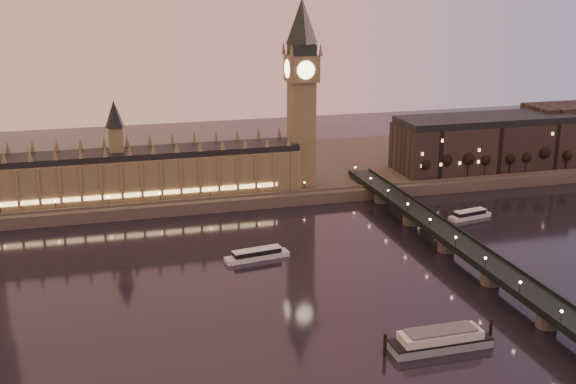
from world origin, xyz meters
TOP-DOWN VIEW (x-y plane):
  - ground at (0.00, 0.00)m, footprint 700.00×700.00m
  - far_embankment at (30.00, 165.00)m, footprint 560.00×130.00m
  - palace_of_westminster at (-40.12, 120.99)m, footprint 180.00×26.62m
  - big_ben at (53.99, 120.99)m, footprint 17.68×17.68m
  - westminster_bridge at (91.61, 0.00)m, footprint 13.20×260.00m
  - city_block at (194.94, 130.93)m, footprint 155.00×45.00m
  - bare_tree_0 at (125.89, 109.00)m, footprint 6.49×6.49m
  - bare_tree_1 at (138.68, 109.00)m, footprint 6.49×6.49m
  - bare_tree_2 at (151.46, 109.00)m, footprint 6.49×6.49m
  - bare_tree_3 at (164.25, 109.00)m, footprint 6.49×6.49m
  - bare_tree_4 at (177.03, 109.00)m, footprint 6.49×6.49m
  - bare_tree_5 at (189.82, 109.00)m, footprint 6.49×6.49m
  - bare_tree_6 at (202.60, 109.00)m, footprint 6.49×6.49m
  - bare_tree_7 at (215.39, 109.00)m, footprint 6.49×6.49m
  - cruise_boat_a at (8.02, 32.17)m, footprint 29.23×10.44m
  - cruise_boat_b at (125.29, 57.56)m, footprint 24.02×10.37m
  - moored_barge at (48.78, -60.98)m, footprint 39.87×10.07m

SIDE VIEW (x-z plane):
  - ground at x=0.00m, z-range 0.00..0.00m
  - cruise_boat_b at x=125.29m, z-range -0.26..4.05m
  - cruise_boat_a at x=8.02m, z-range -0.27..4.31m
  - far_embankment at x=30.00m, z-range 0.00..6.00m
  - moored_barge at x=48.78m, z-range -0.57..6.74m
  - westminster_bridge at x=91.61m, z-range -2.13..13.17m
  - bare_tree_0 at x=125.89m, z-range 9.27..22.46m
  - bare_tree_1 at x=138.68m, z-range 9.27..22.46m
  - bare_tree_2 at x=151.46m, z-range 9.27..22.46m
  - bare_tree_3 at x=164.25m, z-range 9.27..22.46m
  - bare_tree_4 at x=177.03m, z-range 9.27..22.46m
  - bare_tree_5 at x=189.82m, z-range 9.27..22.46m
  - bare_tree_6 at x=202.60m, z-range 9.27..22.46m
  - bare_tree_7 at x=215.39m, z-range 9.27..22.46m
  - palace_of_westminster at x=-40.12m, z-range -4.29..47.71m
  - city_block at x=194.94m, z-range 5.24..39.24m
  - big_ben at x=53.99m, z-range 11.95..115.95m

